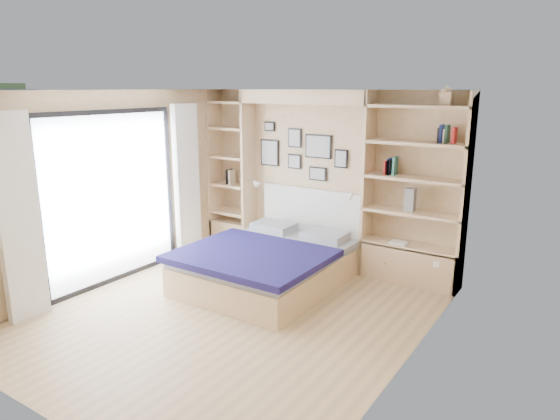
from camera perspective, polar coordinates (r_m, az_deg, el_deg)
The scene contains 8 objects.
ground at distance 5.86m, azimuth -5.44°, elevation -11.81°, with size 4.50×4.50×0.00m, color tan.
room_shell at distance 6.89m, azimuth -0.26°, elevation 1.69°, with size 4.50×4.50×4.50m.
bed at distance 6.59m, azimuth -1.27°, elevation -6.07°, with size 1.81×2.35×1.07m.
photo_gallery at distance 7.42m, azimuth 2.32°, elevation 6.68°, with size 1.48×0.02×0.82m.
reading_lamps at distance 7.24m, azimuth 2.40°, elevation 2.46°, with size 1.92×0.12×0.15m.
shelf_decor at distance 6.62m, azimuth 12.93°, elevation 6.18°, with size 3.50×0.23×2.03m.
deck at distance 8.44m, azimuth -24.99°, elevation -4.93°, with size 3.20×4.00×0.05m, color #6D5F50.
deck_chair at distance 8.33m, azimuth -19.59°, elevation -2.18°, with size 0.68×0.83×0.72m.
Camera 1 is at (3.34, -4.09, 2.53)m, focal length 32.00 mm.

